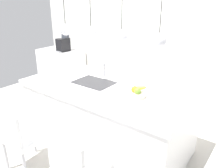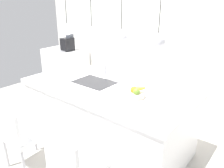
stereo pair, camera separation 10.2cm
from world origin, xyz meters
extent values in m
plane|color=#BCB7AD|center=(0.00, 0.00, 0.00)|extent=(6.60, 6.60, 0.00)
cube|color=silver|center=(0.00, 1.65, 1.30)|extent=(6.00, 0.10, 2.60)
cube|color=white|center=(0.00, 0.00, 0.42)|extent=(2.26, 1.08, 0.83)
cube|color=white|center=(0.00, 0.00, 0.86)|extent=(2.32, 1.14, 0.06)
cube|color=#2D2D30|center=(-0.22, 0.00, 0.89)|extent=(0.56, 0.40, 0.02)
cylinder|color=silver|center=(-0.22, 0.24, 1.00)|extent=(0.02, 0.02, 0.22)
cylinder|color=silver|center=(-0.22, 0.16, 1.10)|extent=(0.02, 0.16, 0.02)
cylinder|color=beige|center=(0.50, -0.07, 0.92)|extent=(0.26, 0.26, 0.06)
sphere|color=#B22D1E|center=(0.50, -0.07, 0.98)|extent=(0.07, 0.07, 0.07)
sphere|color=olive|center=(0.54, -0.09, 0.98)|extent=(0.08, 0.08, 0.08)
sphere|color=orange|center=(0.48, -0.07, 0.98)|extent=(0.08, 0.08, 0.08)
ellipsoid|color=yellow|center=(0.53, -0.04, 1.00)|extent=(0.19, 0.11, 0.08)
cube|color=white|center=(-2.40, 1.28, 0.42)|extent=(1.10, 0.60, 0.83)
cube|color=black|center=(-2.27, 1.28, 0.98)|extent=(0.20, 0.28, 0.30)
cube|color=gray|center=(-2.27, 1.11, 0.84)|extent=(0.16, 0.08, 0.02)
cube|color=#4C515B|center=(-2.27, 1.36, 1.17)|extent=(0.14, 0.11, 0.08)
cube|color=white|center=(-0.45, -0.97, 0.44)|extent=(0.45, 0.49, 0.06)
cube|color=white|center=(-0.44, -1.18, 0.65)|extent=(0.42, 0.06, 0.37)
cylinder|color=#B2B2B7|center=(-0.27, -0.76, 0.20)|extent=(0.04, 0.04, 0.41)
cylinder|color=#B2B2B7|center=(-0.65, -0.77, 0.20)|extent=(0.04, 0.04, 0.41)
cylinder|color=#B2B2B7|center=(-0.25, -1.17, 0.20)|extent=(0.04, 0.04, 0.41)
cylinder|color=#B2B2B7|center=(-0.63, -1.18, 0.20)|extent=(0.04, 0.04, 0.41)
cube|color=white|center=(0.48, -0.97, 0.47)|extent=(0.45, 0.47, 0.06)
cube|color=white|center=(0.48, -1.18, 0.69)|extent=(0.43, 0.04, 0.38)
cylinder|color=#B2B2B7|center=(0.29, -0.77, 0.22)|extent=(0.04, 0.04, 0.44)
sphere|color=silver|center=(-0.72, 0.00, 1.58)|extent=(0.16, 0.16, 0.16)
cylinder|color=black|center=(-0.72, 0.00, 1.96)|extent=(0.01, 0.01, 0.60)
sphere|color=silver|center=(-0.24, 0.00, 1.58)|extent=(0.16, 0.16, 0.16)
cylinder|color=black|center=(-0.24, 0.00, 1.96)|extent=(0.01, 0.01, 0.60)
sphere|color=silver|center=(0.24, 0.00, 1.58)|extent=(0.16, 0.16, 0.16)
cylinder|color=black|center=(0.24, 0.00, 1.96)|extent=(0.01, 0.01, 0.60)
sphere|color=silver|center=(0.72, 0.00, 1.58)|extent=(0.16, 0.16, 0.16)
cylinder|color=black|center=(0.72, 0.00, 1.96)|extent=(0.01, 0.01, 0.60)
camera|label=1|loc=(1.75, -2.21, 2.00)|focal=36.20mm
camera|label=2|loc=(1.83, -2.15, 2.00)|focal=36.20mm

